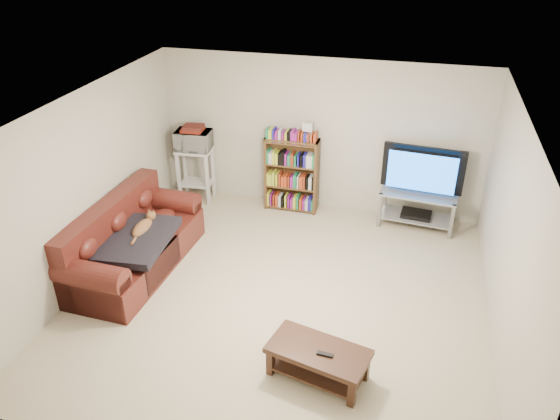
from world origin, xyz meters
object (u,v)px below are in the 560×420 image
(tv_stand, at_px, (418,204))
(bookshelf, at_px, (292,174))
(coffee_table, at_px, (318,358))
(sofa, at_px, (131,246))

(tv_stand, xyz_separation_m, bookshelf, (-1.96, 0.04, 0.25))
(coffee_table, xyz_separation_m, tv_stand, (0.85, 3.42, 0.12))
(sofa, distance_m, coffee_table, 3.10)
(bookshelf, bearing_deg, sofa, -127.92)
(sofa, relative_size, coffee_table, 2.03)
(sofa, distance_m, tv_stand, 4.21)
(coffee_table, bearing_deg, sofa, 167.96)
(sofa, bearing_deg, coffee_table, -22.67)
(sofa, xyz_separation_m, bookshelf, (1.69, 2.13, 0.29))
(tv_stand, bearing_deg, coffee_table, -98.52)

